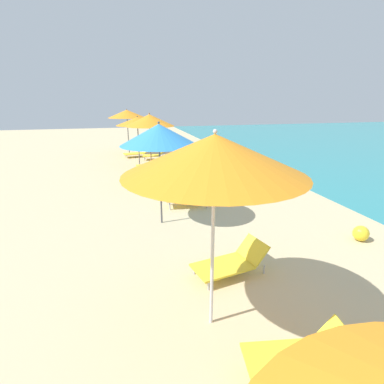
# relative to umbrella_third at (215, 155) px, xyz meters

# --- Properties ---
(umbrella_third) EXTENTS (2.47, 2.47, 2.97)m
(umbrella_third) POSITION_rel_umbrella_third_xyz_m (0.00, 0.00, 0.00)
(umbrella_third) COLOR silver
(umbrella_third) RESTS_ON ground
(lounger_third_shoreside) EXTENTS (1.55, 0.96, 0.60)m
(lounger_third_shoreside) POSITION_rel_umbrella_third_xyz_m (0.81, 1.22, -2.38)
(lounger_third_shoreside) COLOR yellow
(lounger_third_shoreside) RESTS_ON ground
(lounger_third_inland) EXTENTS (1.34, 0.75, 0.67)m
(lounger_third_inland) POSITION_rel_umbrella_third_xyz_m (0.76, -1.18, -2.30)
(lounger_third_inland) COLOR yellow
(lounger_third_inland) RESTS_ON ground
(umbrella_fourth) EXTENTS (2.04, 2.04, 2.78)m
(umbrella_fourth) POSITION_rel_umbrella_third_xyz_m (-0.14, 4.11, -0.19)
(umbrella_fourth) COLOR #4C4C51
(umbrella_fourth) RESTS_ON ground
(lounger_fourth_shoreside) EXTENTS (1.49, 0.73, 0.60)m
(lounger_fourth_shoreside) POSITION_rel_umbrella_third_xyz_m (0.92, 5.21, -2.32)
(lounger_fourth_shoreside) COLOR yellow
(lounger_fourth_shoreside) RESTS_ON ground
(umbrella_fifth) EXTENTS (1.90, 1.90, 2.82)m
(umbrella_fifth) POSITION_rel_umbrella_third_xyz_m (0.08, 8.15, -0.11)
(umbrella_fifth) COLOR olive
(umbrella_fifth) RESTS_ON ground
(lounger_fifth_shoreside) EXTENTS (1.43, 0.71, 0.48)m
(lounger_fifth_shoreside) POSITION_rel_umbrella_third_xyz_m (0.50, 9.34, -2.39)
(lounger_fifth_shoreside) COLOR yellow
(lounger_fifth_shoreside) RESTS_ON ground
(lounger_fifth_inland) EXTENTS (1.43, 0.93, 0.57)m
(lounger_fifth_inland) POSITION_rel_umbrella_third_xyz_m (1.09, 6.96, -2.36)
(lounger_fifth_inland) COLOR yellow
(lounger_fifth_inland) RESTS_ON ground
(umbrella_sixth) EXTENTS (2.14, 2.14, 2.50)m
(umbrella_sixth) POSITION_rel_umbrella_third_xyz_m (-0.10, 11.96, -0.40)
(umbrella_sixth) COLOR #4C4C51
(umbrella_sixth) RESTS_ON ground
(lounger_sixth_shoreside) EXTENTS (1.29, 0.78, 0.55)m
(lounger_sixth_shoreside) POSITION_rel_umbrella_third_xyz_m (0.83, 13.18, -2.35)
(lounger_sixth_shoreside) COLOR yellow
(lounger_sixth_shoreside) RESTS_ON ground
(lounger_sixth_inland) EXTENTS (1.50, 0.68, 0.62)m
(lounger_sixth_inland) POSITION_rel_umbrella_third_xyz_m (0.42, 10.71, -2.37)
(lounger_sixth_inland) COLOR yellow
(lounger_sixth_inland) RESTS_ON ground
(umbrella_farthest) EXTENTS (2.28, 2.28, 2.73)m
(umbrella_farthest) POSITION_rel_umbrella_third_xyz_m (-0.44, 15.60, -0.21)
(umbrella_farthest) COLOR #4C4C51
(umbrella_farthest) RESTS_ON ground
(lounger_farthest_shoreside) EXTENTS (1.54, 0.82, 0.64)m
(lounger_farthest_shoreside) POSITION_rel_umbrella_third_xyz_m (0.37, 16.88, -2.35)
(lounger_farthest_shoreside) COLOR #4CA572
(lounger_farthest_shoreside) RESTS_ON ground
(lounger_farthest_inland) EXTENTS (1.65, 0.93, 0.49)m
(lounger_farthest_inland) POSITION_rel_umbrella_third_xyz_m (-0.02, 14.33, -2.39)
(lounger_farthest_inland) COLOR yellow
(lounger_farthest_inland) RESTS_ON ground
(person_walking_mid) EXTENTS (0.32, 0.41, 1.52)m
(person_walking_mid) POSITION_rel_umbrella_third_xyz_m (1.79, 18.36, -1.72)
(person_walking_mid) COLOR orange
(person_walking_mid) RESTS_ON ground
(cooler_box) EXTENTS (0.33, 0.48, 0.39)m
(cooler_box) POSITION_rel_umbrella_third_xyz_m (3.85, 5.61, -2.44)
(cooler_box) COLOR #338C59
(cooler_box) RESTS_ON ground
(beach_ball) EXTENTS (0.38, 0.38, 0.38)m
(beach_ball) POSITION_rel_umbrella_third_xyz_m (4.41, 1.81, -2.45)
(beach_ball) COLOR yellow
(beach_ball) RESTS_ON ground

